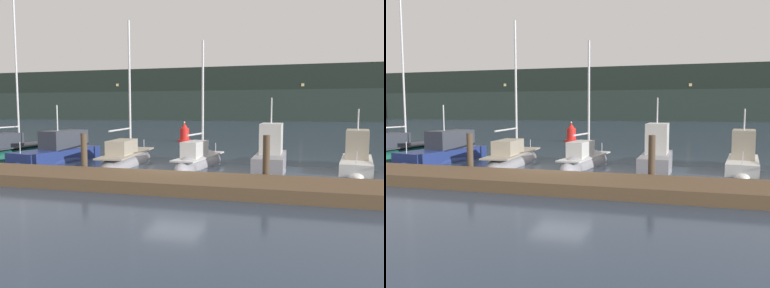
% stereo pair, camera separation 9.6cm
% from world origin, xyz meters
% --- Properties ---
extents(ground_plane, '(400.00, 400.00, 0.00)m').
position_xyz_m(ground_plane, '(0.00, 0.00, 0.00)').
color(ground_plane, '#2D3D51').
extents(dock, '(31.75, 2.80, 0.45)m').
position_xyz_m(dock, '(0.00, -2.38, 0.23)').
color(dock, brown).
rests_on(dock, ground).
extents(mooring_pile_1, '(0.28, 0.28, 1.92)m').
position_xyz_m(mooring_pile_1, '(-4.07, -0.73, 0.96)').
color(mooring_pile_1, '#4C3D2D').
rests_on(mooring_pile_1, ground).
extents(mooring_pile_2, '(0.28, 0.28, 1.98)m').
position_xyz_m(mooring_pile_2, '(4.07, -0.73, 0.99)').
color(mooring_pile_2, '#4C3D2D').
rests_on(mooring_pile_2, ground).
extents(sailboat_berth_1, '(2.17, 8.40, 11.65)m').
position_xyz_m(sailboat_berth_1, '(-12.06, 3.93, 0.16)').
color(sailboat_berth_1, '#195647').
rests_on(sailboat_berth_1, ground).
extents(motorboat_berth_2, '(3.11, 6.23, 3.90)m').
position_xyz_m(motorboat_berth_2, '(-8.08, 3.06, 0.28)').
color(motorboat_berth_2, navy).
rests_on(motorboat_berth_2, ground).
extents(sailboat_berth_3, '(2.43, 7.15, 8.62)m').
position_xyz_m(sailboat_berth_3, '(-3.87, 3.39, 0.14)').
color(sailboat_berth_3, gray).
rests_on(sailboat_berth_3, ground).
extents(sailboat_berth_4, '(2.20, 5.95, 7.47)m').
position_xyz_m(sailboat_berth_4, '(0.24, 3.62, 0.12)').
color(sailboat_berth_4, gray).
rests_on(sailboat_berth_4, ground).
extents(motorboat_berth_5, '(1.59, 4.85, 4.08)m').
position_xyz_m(motorboat_berth_5, '(4.05, 2.78, 0.46)').
color(motorboat_berth_5, gray).
rests_on(motorboat_berth_5, ground).
extents(motorboat_berth_6, '(2.34, 5.37, 3.50)m').
position_xyz_m(motorboat_berth_6, '(8.18, 4.25, 0.37)').
color(motorboat_berth_6, white).
rests_on(motorboat_berth_6, ground).
extents(channel_buoy, '(1.29, 1.29, 1.87)m').
position_xyz_m(channel_buoy, '(-4.78, 18.11, 0.69)').
color(channel_buoy, red).
rests_on(channel_buoy, ground).
extents(hillside_backdrop, '(240.00, 23.00, 15.33)m').
position_xyz_m(hillside_backdrop, '(-2.32, 97.61, 7.07)').
color(hillside_backdrop, '#1E2823').
rests_on(hillside_backdrop, ground).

